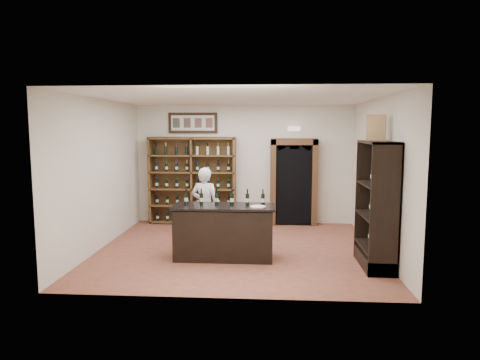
# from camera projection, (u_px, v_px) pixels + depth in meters

# --- Properties ---
(floor) EXTENTS (5.50, 5.50, 0.00)m
(floor) POSITION_uv_depth(u_px,v_px,m) (237.00, 249.00, 8.59)
(floor) COLOR #944D3B
(floor) RESTS_ON ground
(ceiling) EXTENTS (5.50, 5.50, 0.00)m
(ceiling) POSITION_uv_depth(u_px,v_px,m) (237.00, 98.00, 8.23)
(ceiling) COLOR white
(ceiling) RESTS_ON wall_back
(wall_back) EXTENTS (5.50, 0.04, 3.00)m
(wall_back) POSITION_uv_depth(u_px,v_px,m) (244.00, 164.00, 10.89)
(wall_back) COLOR silver
(wall_back) RESTS_ON ground
(wall_left) EXTENTS (0.04, 5.00, 3.00)m
(wall_left) POSITION_uv_depth(u_px,v_px,m) (101.00, 174.00, 8.59)
(wall_left) COLOR silver
(wall_left) RESTS_ON ground
(wall_right) EXTENTS (0.04, 5.00, 3.00)m
(wall_right) POSITION_uv_depth(u_px,v_px,m) (379.00, 176.00, 8.23)
(wall_right) COLOR silver
(wall_right) RESTS_ON ground
(wine_shelf) EXTENTS (2.20, 0.38, 2.20)m
(wine_shelf) POSITION_uv_depth(u_px,v_px,m) (193.00, 180.00, 10.86)
(wine_shelf) COLOR brown
(wine_shelf) RESTS_ON ground
(framed_picture) EXTENTS (1.25, 0.04, 0.52)m
(framed_picture) POSITION_uv_depth(u_px,v_px,m) (193.00, 123.00, 10.82)
(framed_picture) COLOR black
(framed_picture) RESTS_ON wall_back
(arched_doorway) EXTENTS (1.17, 0.35, 2.17)m
(arched_doorway) POSITION_uv_depth(u_px,v_px,m) (294.00, 180.00, 10.68)
(arched_doorway) COLOR black
(arched_doorway) RESTS_ON ground
(emergency_light) EXTENTS (0.30, 0.10, 0.10)m
(emergency_light) POSITION_uv_depth(u_px,v_px,m) (294.00, 129.00, 10.62)
(emergency_light) COLOR white
(emergency_light) RESTS_ON wall_back
(tasting_counter) EXTENTS (1.88, 0.78, 1.00)m
(tasting_counter) POSITION_uv_depth(u_px,v_px,m) (224.00, 232.00, 7.95)
(tasting_counter) COLOR black
(tasting_counter) RESTS_ON ground
(counter_bottle_0) EXTENTS (0.07, 0.07, 0.30)m
(counter_bottle_0) POSITION_uv_depth(u_px,v_px,m) (186.00, 199.00, 8.01)
(counter_bottle_0) COLOR black
(counter_bottle_0) RESTS_ON tasting_counter
(counter_bottle_1) EXTENTS (0.07, 0.07, 0.30)m
(counter_bottle_1) POSITION_uv_depth(u_px,v_px,m) (201.00, 199.00, 7.99)
(counter_bottle_1) COLOR black
(counter_bottle_1) RESTS_ON tasting_counter
(counter_bottle_2) EXTENTS (0.07, 0.07, 0.30)m
(counter_bottle_2) POSITION_uv_depth(u_px,v_px,m) (217.00, 199.00, 7.97)
(counter_bottle_2) COLOR black
(counter_bottle_2) RESTS_ON tasting_counter
(counter_bottle_3) EXTENTS (0.07, 0.07, 0.30)m
(counter_bottle_3) POSITION_uv_depth(u_px,v_px,m) (232.00, 199.00, 7.95)
(counter_bottle_3) COLOR black
(counter_bottle_3) RESTS_ON tasting_counter
(counter_bottle_4) EXTENTS (0.07, 0.07, 0.30)m
(counter_bottle_4) POSITION_uv_depth(u_px,v_px,m) (247.00, 199.00, 7.93)
(counter_bottle_4) COLOR black
(counter_bottle_4) RESTS_ON tasting_counter
(counter_bottle_5) EXTENTS (0.07, 0.07, 0.30)m
(counter_bottle_5) POSITION_uv_depth(u_px,v_px,m) (263.00, 199.00, 7.92)
(counter_bottle_5) COLOR black
(counter_bottle_5) RESTS_ON tasting_counter
(side_cabinet) EXTENTS (0.48, 1.20, 2.20)m
(side_cabinet) POSITION_uv_depth(u_px,v_px,m) (378.00, 224.00, 7.45)
(side_cabinet) COLOR black
(side_cabinet) RESTS_ON ground
(shopkeeper) EXTENTS (0.67, 0.51, 1.62)m
(shopkeeper) POSITION_uv_depth(u_px,v_px,m) (205.00, 206.00, 8.87)
(shopkeeper) COLOR silver
(shopkeeper) RESTS_ON ground
(plate) EXTENTS (0.27, 0.27, 0.02)m
(plate) POSITION_uv_depth(u_px,v_px,m) (258.00, 207.00, 7.70)
(plate) COLOR beige
(plate) RESTS_ON tasting_counter
(wine_crate) EXTENTS (0.35, 0.24, 0.46)m
(wine_crate) POSITION_uv_depth(u_px,v_px,m) (376.00, 128.00, 7.50)
(wine_crate) COLOR tan
(wine_crate) RESTS_ON side_cabinet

